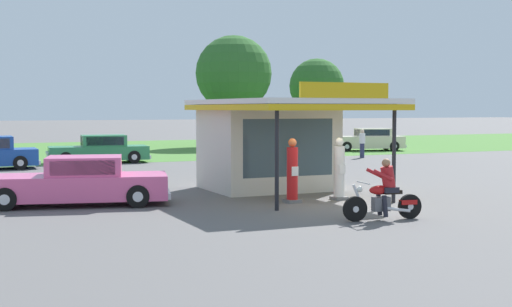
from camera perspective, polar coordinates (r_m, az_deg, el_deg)
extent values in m
plane|color=#5B5959|center=(20.61, 6.02, -4.26)|extent=(300.00, 300.00, 0.00)
cube|color=#477A33|center=(48.79, -12.07, 0.30)|extent=(120.00, 24.00, 0.01)
cube|color=beige|center=(24.50, 0.94, 0.54)|extent=(4.13, 3.33, 2.99)
cube|color=#384C56|center=(23.02, 2.69, 0.48)|extent=(3.31, 0.05, 1.91)
cube|color=silver|center=(22.99, 2.69, 4.25)|extent=(4.83, 7.10, 0.16)
cube|color=gold|center=(22.99, 2.69, 3.80)|extent=(4.83, 7.10, 0.18)
cube|color=gold|center=(19.93, 7.31, 5.17)|extent=(2.89, 0.08, 0.44)
cylinder|color=black|center=(21.36, 11.24, 0.00)|extent=(0.12, 0.12, 2.99)
cylinder|color=black|center=(19.34, 1.72, -0.31)|extent=(0.12, 0.12, 2.99)
cube|color=slate|center=(21.13, 2.99, -3.91)|extent=(0.44, 0.44, 0.10)
cylinder|color=red|center=(21.04, 2.99, -1.64)|extent=(0.34, 0.34, 1.58)
cube|color=white|center=(20.87, 3.22, -1.46)|extent=(0.22, 0.02, 0.28)
sphere|color=orange|center=(20.97, 3.00, 0.90)|extent=(0.26, 0.26, 0.26)
cube|color=slate|center=(21.93, 6.82, -3.65)|extent=(0.44, 0.44, 0.10)
cylinder|color=silver|center=(21.84, 6.83, -1.47)|extent=(0.34, 0.34, 1.58)
cube|color=white|center=(21.68, 7.08, -1.30)|extent=(0.22, 0.02, 0.28)
sphere|color=white|center=(21.78, 6.85, 0.96)|extent=(0.26, 0.26, 0.26)
cylinder|color=black|center=(17.75, 8.12, -4.53)|extent=(0.65, 0.18, 0.64)
cylinder|color=silver|center=(17.75, 8.12, -4.53)|extent=(0.17, 0.14, 0.16)
cylinder|color=black|center=(18.45, 12.49, -4.27)|extent=(0.65, 0.18, 0.64)
cylinder|color=silver|center=(18.45, 12.49, -4.27)|extent=(0.17, 0.14, 0.16)
ellipsoid|color=#B21414|center=(17.98, 10.08, -2.96)|extent=(0.59, 0.31, 0.24)
cube|color=#59595E|center=(18.05, 10.21, -4.09)|extent=(0.47, 0.29, 0.36)
cube|color=black|center=(18.15, 11.06, -3.10)|extent=(0.51, 0.32, 0.10)
cylinder|color=silver|center=(17.75, 8.43, -3.62)|extent=(0.37, 0.12, 0.71)
cylinder|color=silver|center=(17.76, 8.79, -2.38)|extent=(0.13, 0.70, 0.04)
sphere|color=silver|center=(17.73, 8.49, -2.91)|extent=(0.16, 0.16, 0.16)
cube|color=#B21414|center=(18.41, 12.35, -3.90)|extent=(0.46, 0.23, 0.12)
cylinder|color=silver|center=(18.13, 11.54, -4.52)|extent=(0.71, 0.17, 0.18)
cube|color=black|center=(18.11, 10.87, -2.93)|extent=(0.44, 0.39, 0.14)
cylinder|color=black|center=(17.93, 10.53, -4.28)|extent=(0.15, 0.25, 0.56)
cylinder|color=black|center=(18.21, 10.06, -4.15)|extent=(0.15, 0.25, 0.56)
cylinder|color=#B21E23|center=(18.06, 10.77, -1.94)|extent=(0.45, 0.37, 0.60)
sphere|color=#9E704C|center=(18.00, 10.62, -0.76)|extent=(0.22, 0.22, 0.22)
cylinder|color=#B21E23|center=(17.76, 10.39, -1.76)|extent=(0.54, 0.16, 0.31)
cylinder|color=#B21E23|center=(18.12, 9.81, -1.65)|extent=(0.54, 0.16, 0.31)
cube|color=#E55993|center=(21.21, -14.63, -2.67)|extent=(5.67, 3.17, 0.71)
cube|color=#E55993|center=(21.13, -13.88, -0.97)|extent=(2.48, 2.16, 0.55)
cube|color=#283847|center=(21.22, -16.70, -1.00)|extent=(0.40, 1.46, 0.44)
cube|color=#283847|center=(20.30, -14.03, -1.16)|extent=(1.76, 0.47, 0.42)
cube|color=#283847|center=(21.95, -13.74, -0.79)|extent=(1.76, 0.47, 0.42)
cube|color=silver|center=(21.19, -7.28, -3.23)|extent=(0.56, 1.79, 0.18)
cylinder|color=black|center=(20.57, -19.89, -3.55)|extent=(0.69, 0.36, 0.66)
cylinder|color=silver|center=(20.57, -19.89, -3.55)|extent=(0.34, 0.29, 0.30)
cylinder|color=black|center=(22.33, -19.11, -2.97)|extent=(0.69, 0.36, 0.66)
cylinder|color=silver|center=(22.33, -19.11, -2.97)|extent=(0.34, 0.29, 0.30)
cylinder|color=black|center=(20.28, -9.66, -3.48)|extent=(0.69, 0.36, 0.66)
cylinder|color=silver|center=(20.28, -9.66, -3.48)|extent=(0.34, 0.29, 0.30)
cylinder|color=black|center=(22.06, -9.70, -2.90)|extent=(0.69, 0.36, 0.66)
cylinder|color=silver|center=(22.06, -9.70, -2.90)|extent=(0.34, 0.29, 0.30)
cube|color=#2D844C|center=(37.23, -12.78, 0.06)|extent=(5.19, 2.31, 0.70)
cube|color=#2D844C|center=(37.22, -12.39, 1.05)|extent=(2.38, 1.82, 0.58)
cube|color=#283847|center=(37.11, -14.07, 1.02)|extent=(0.18, 1.43, 0.46)
cube|color=#283847|center=(36.43, -12.25, 0.99)|extent=(1.89, 0.21, 0.44)
cube|color=#283847|center=(38.01, -12.52, 1.10)|extent=(1.89, 0.21, 0.44)
cube|color=silver|center=(37.06, -16.69, -0.38)|extent=(0.29, 1.75, 0.18)
cube|color=silver|center=(37.59, -8.91, -0.21)|extent=(0.29, 1.75, 0.18)
sphere|color=white|center=(36.45, -16.68, -0.03)|extent=(0.18, 0.18, 0.18)
sphere|color=white|center=(37.63, -16.75, 0.08)|extent=(0.18, 0.18, 0.18)
cylinder|color=black|center=(36.24, -15.32, -0.40)|extent=(0.68, 0.26, 0.66)
cylinder|color=silver|center=(36.24, -15.32, -0.40)|extent=(0.32, 0.25, 0.30)
cylinder|color=black|center=(37.95, -15.48, -0.22)|extent=(0.68, 0.26, 0.66)
cylinder|color=silver|center=(37.95, -15.48, -0.22)|extent=(0.32, 0.25, 0.30)
cylinder|color=black|center=(36.61, -9.96, -0.28)|extent=(0.68, 0.26, 0.66)
cylinder|color=silver|center=(36.61, -9.96, -0.28)|extent=(0.32, 0.25, 0.30)
cylinder|color=black|center=(38.30, -10.36, -0.11)|extent=(0.68, 0.26, 0.66)
cylinder|color=silver|center=(38.30, -10.36, -0.11)|extent=(0.32, 0.25, 0.30)
cube|color=beige|center=(39.88, 3.43, 0.47)|extent=(5.07, 2.79, 0.82)
cube|color=beige|center=(39.61, 3.00, 1.46)|extent=(2.41, 2.06, 0.58)
cube|color=#283847|center=(40.26, 4.17, 1.50)|extent=(0.32, 1.48, 0.47)
cube|color=#283847|center=(40.26, 2.27, 1.50)|extent=(1.78, 0.37, 0.44)
cube|color=#283847|center=(38.96, 3.76, 1.42)|extent=(1.78, 0.37, 0.44)
cube|color=silver|center=(41.46, 6.05, 0.18)|extent=(0.46, 1.81, 0.18)
cube|color=silver|center=(38.43, 0.61, -0.08)|extent=(0.46, 1.81, 0.18)
sphere|color=white|center=(41.91, 5.51, 0.67)|extent=(0.18, 0.18, 0.18)
sphere|color=white|center=(40.98, 6.63, 0.60)|extent=(0.18, 0.18, 0.18)
cylinder|color=black|center=(41.62, 4.41, 0.24)|extent=(0.69, 0.32, 0.66)
cylinder|color=silver|center=(41.62, 4.41, 0.24)|extent=(0.33, 0.27, 0.30)
cylinder|color=black|center=(40.25, 6.04, 0.11)|extent=(0.69, 0.32, 0.66)
cylinder|color=silver|center=(40.25, 6.04, 0.11)|extent=(0.33, 0.27, 0.30)
cylinder|color=black|center=(39.62, 0.78, 0.08)|extent=(0.69, 0.32, 0.66)
cylinder|color=silver|center=(39.62, 0.78, 0.08)|extent=(0.33, 0.27, 0.30)
cylinder|color=black|center=(38.19, 2.37, -0.06)|extent=(0.69, 0.32, 0.66)
cylinder|color=silver|center=(38.19, 2.37, -0.06)|extent=(0.33, 0.27, 0.30)
cube|color=beige|center=(47.42, 9.06, 0.93)|extent=(5.12, 2.97, 0.79)
cube|color=beige|center=(47.53, 9.54, 1.73)|extent=(2.49, 2.07, 0.53)
cube|color=#283847|center=(47.20, 8.32, 1.73)|extent=(0.40, 1.34, 0.42)
cube|color=#283847|center=(46.80, 9.84, 1.70)|extent=(1.78, 0.51, 0.40)
cube|color=#283847|center=(48.25, 9.25, 1.76)|extent=(1.78, 0.51, 0.40)
cube|color=silver|center=(46.73, 6.21, 0.58)|extent=(0.56, 1.65, 0.18)
cube|color=silver|center=(48.26, 11.82, 0.62)|extent=(0.56, 1.65, 0.18)
sphere|color=white|center=(46.17, 6.39, 0.93)|extent=(0.18, 0.18, 0.18)
sphere|color=white|center=(47.26, 6.02, 1.00)|extent=(0.18, 0.18, 0.18)
cylinder|color=black|center=(46.16, 7.44, 0.57)|extent=(0.69, 0.37, 0.66)
cylinder|color=silver|center=(46.16, 7.44, 0.57)|extent=(0.34, 0.29, 0.30)
cylinder|color=black|center=(47.74, 6.88, 0.67)|extent=(0.69, 0.37, 0.66)
cylinder|color=silver|center=(47.74, 6.88, 0.67)|extent=(0.34, 0.29, 0.30)
cylinder|color=black|center=(47.20, 11.27, 0.59)|extent=(0.69, 0.37, 0.66)
cylinder|color=silver|center=(47.20, 11.27, 0.59)|extent=(0.34, 0.29, 0.30)
cylinder|color=black|center=(48.75, 10.59, 0.70)|extent=(0.69, 0.37, 0.66)
cylinder|color=silver|center=(48.75, 10.59, 0.70)|extent=(0.34, 0.29, 0.30)
cube|color=silver|center=(34.99, -17.48, -0.63)|extent=(0.16, 1.81, 0.18)
cylinder|color=black|center=(34.02, -18.76, -0.73)|extent=(0.66, 0.21, 0.66)
cylinder|color=silver|center=(34.02, -18.76, -0.73)|extent=(0.30, 0.23, 0.30)
cylinder|color=black|center=(35.80, -18.98, -0.52)|extent=(0.66, 0.21, 0.66)
cylinder|color=silver|center=(35.80, -18.98, -0.52)|extent=(0.30, 0.23, 0.30)
cylinder|color=#2D3351|center=(40.47, 8.69, 0.23)|extent=(0.26, 0.26, 0.83)
cylinder|color=white|center=(40.43, 8.70, 1.24)|extent=(0.34, 0.34, 0.59)
sphere|color=beige|center=(40.42, 8.71, 1.82)|extent=(0.23, 0.23, 0.23)
cylinder|color=#2D3351|center=(29.39, -1.71, -1.05)|extent=(0.26, 0.26, 0.81)
cylinder|color=black|center=(29.34, -1.71, 0.30)|extent=(0.34, 0.34, 0.58)
sphere|color=brown|center=(29.32, -1.71, 1.08)|extent=(0.22, 0.22, 0.22)
cylinder|color=black|center=(29.32, -1.71, 1.23)|extent=(0.35, 0.35, 0.02)
cylinder|color=brown|center=(52.10, -1.84, 2.41)|extent=(0.54, 0.54, 3.30)
sphere|color=#2D6028|center=(52.15, -1.84, 6.57)|extent=(5.69, 5.69, 5.69)
sphere|color=#2D6028|center=(52.22, -2.54, 5.94)|extent=(3.21, 3.21, 3.21)
cylinder|color=brown|center=(58.29, 4.98, 2.39)|extent=(0.61, 0.61, 3.00)
sphere|color=#2D6028|center=(58.30, 5.00, 5.54)|extent=(4.56, 4.56, 4.56)
sphere|color=#2D6028|center=(58.95, 4.79, 5.08)|extent=(3.39, 3.39, 3.39)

